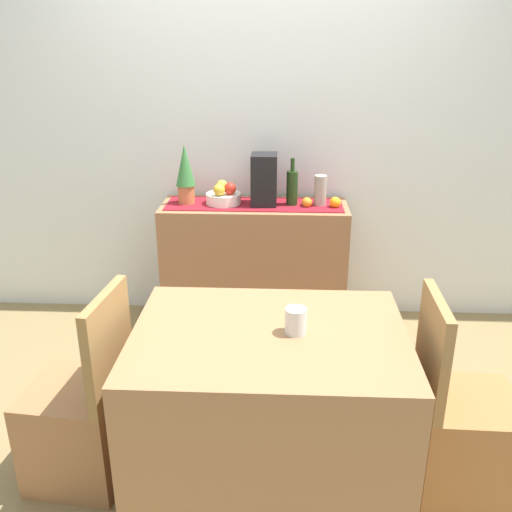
% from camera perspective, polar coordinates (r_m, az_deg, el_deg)
% --- Properties ---
extents(ground_plane, '(6.40, 6.40, 0.02)m').
position_cam_1_polar(ground_plane, '(3.11, -0.52, -15.09)').
color(ground_plane, olive).
rests_on(ground_plane, ground).
extents(room_wall_rear, '(6.40, 0.06, 2.70)m').
position_cam_1_polar(room_wall_rear, '(3.71, 0.47, 13.82)').
color(room_wall_rear, silver).
rests_on(room_wall_rear, ground).
extents(sideboard_console, '(1.19, 0.42, 0.85)m').
position_cam_1_polar(sideboard_console, '(3.70, -0.17, -1.07)').
color(sideboard_console, '#986544').
rests_on(sideboard_console, ground).
extents(table_runner, '(1.11, 0.32, 0.01)m').
position_cam_1_polar(table_runner, '(3.56, -0.17, 5.29)').
color(table_runner, maroon).
rests_on(table_runner, sideboard_console).
extents(fruit_bowl, '(0.22, 0.22, 0.07)m').
position_cam_1_polar(fruit_bowl, '(3.57, -3.34, 5.89)').
color(fruit_bowl, white).
rests_on(fruit_bowl, table_runner).
extents(apple_rear, '(0.07, 0.07, 0.07)m').
position_cam_1_polar(apple_rear, '(3.50, -3.78, 6.75)').
color(apple_rear, gold).
rests_on(apple_rear, fruit_bowl).
extents(apple_right, '(0.07, 0.07, 0.07)m').
position_cam_1_polar(apple_right, '(3.59, -3.49, 7.16)').
color(apple_right, gold).
rests_on(apple_right, fruit_bowl).
extents(apple_left, '(0.08, 0.08, 0.08)m').
position_cam_1_polar(apple_left, '(3.52, -2.67, 6.88)').
color(apple_left, red).
rests_on(apple_left, fruit_bowl).
extents(wine_bottle, '(0.07, 0.07, 0.30)m').
position_cam_1_polar(wine_bottle, '(3.53, 3.70, 7.00)').
color(wine_bottle, '#1F3615').
rests_on(wine_bottle, sideboard_console).
extents(coffee_maker, '(0.16, 0.18, 0.32)m').
position_cam_1_polar(coffee_maker, '(3.52, 0.83, 7.77)').
color(coffee_maker, black).
rests_on(coffee_maker, sideboard_console).
extents(ceramic_vase, '(0.08, 0.08, 0.19)m').
position_cam_1_polar(ceramic_vase, '(3.54, 6.57, 6.63)').
color(ceramic_vase, '#9D9689').
rests_on(ceramic_vase, sideboard_console).
extents(potted_plant, '(0.12, 0.12, 0.38)m').
position_cam_1_polar(potted_plant, '(3.56, -7.22, 8.41)').
color(potted_plant, '#B96A40').
rests_on(potted_plant, sideboard_console).
extents(orange_loose_mid, '(0.07, 0.07, 0.07)m').
position_cam_1_polar(orange_loose_mid, '(3.52, 8.08, 5.43)').
color(orange_loose_mid, orange).
rests_on(orange_loose_mid, sideboard_console).
extents(orange_loose_end, '(0.06, 0.06, 0.06)m').
position_cam_1_polar(orange_loose_end, '(3.51, 5.21, 5.48)').
color(orange_loose_end, orange).
rests_on(orange_loose_end, sideboard_console).
extents(dining_table, '(1.11, 0.83, 0.74)m').
position_cam_1_polar(dining_table, '(2.46, 1.31, -15.34)').
color(dining_table, '#9A6B45').
rests_on(dining_table, ground).
extents(coffee_cup, '(0.09, 0.09, 0.11)m').
position_cam_1_polar(coffee_cup, '(2.23, 4.07, -6.61)').
color(coffee_cup, silver).
rests_on(coffee_cup, dining_table).
extents(chair_near_window, '(0.44, 0.44, 0.90)m').
position_cam_1_polar(chair_near_window, '(2.66, -17.33, -15.99)').
color(chair_near_window, '#96653F').
rests_on(chair_near_window, ground).
extents(chair_by_corner, '(0.41, 0.41, 0.90)m').
position_cam_1_polar(chair_by_corner, '(2.64, 20.16, -16.77)').
color(chair_by_corner, '#9D6637').
rests_on(chair_by_corner, ground).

